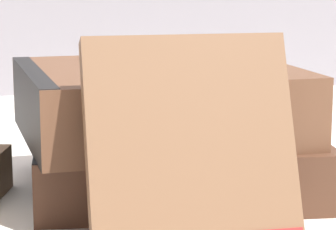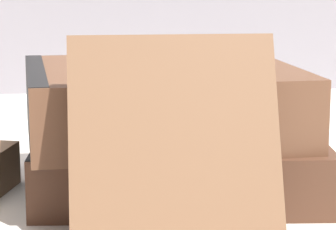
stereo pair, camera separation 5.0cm
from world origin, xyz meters
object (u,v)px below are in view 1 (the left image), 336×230
book_flat_top (151,101)px  book_leaning_front (191,154)px  pocket_watch (207,61)px  book_flat_bottom (168,160)px

book_flat_top → book_leaning_front: (0.00, -0.12, -0.01)m
book_flat_top → book_leaning_front: size_ratio=1.63×
book_leaning_front → book_flat_top: bearing=90.7°
book_leaning_front → pocket_watch: book_leaning_front is taller
book_leaning_front → pocket_watch: (0.04, 0.12, 0.04)m
book_flat_top → pocket_watch: (0.04, 0.00, 0.03)m
pocket_watch → book_flat_bottom: bearing=170.4°
book_flat_bottom → pocket_watch: (0.03, -0.00, 0.07)m
book_flat_bottom → book_leaning_front: bearing=-91.1°
book_flat_top → pocket_watch: pocket_watch is taller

